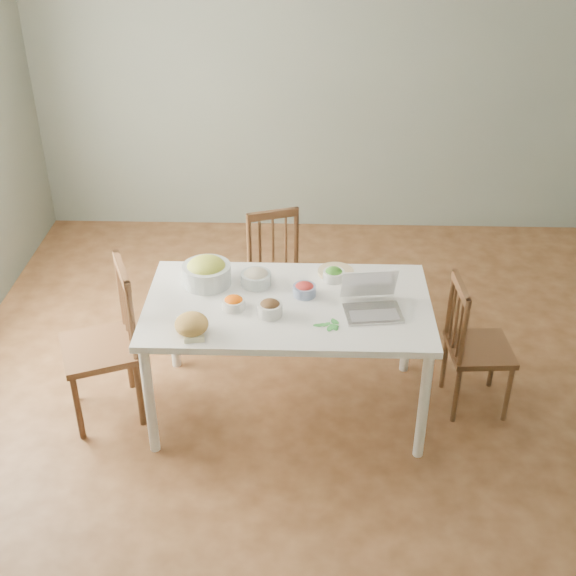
{
  "coord_description": "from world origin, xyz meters",
  "views": [
    {
      "loc": [
        -0.12,
        -3.8,
        3.14
      ],
      "look_at": [
        -0.24,
        -0.1,
        0.88
      ],
      "focal_mm": 46.96,
      "sensor_mm": 36.0,
      "label": 1
    }
  ],
  "objects_px": {
    "bread_boule": "(192,324)",
    "bowl_squash": "(207,271)",
    "chair_far": "(280,280)",
    "chair_right": "(480,346)",
    "dining_table": "(288,357)",
    "chair_left": "(98,345)",
    "laptop": "(374,298)"
  },
  "relations": [
    {
      "from": "chair_right",
      "to": "bowl_squash",
      "type": "relative_size",
      "value": 3.03
    },
    {
      "from": "chair_right",
      "to": "chair_far",
      "type": "bearing_deg",
      "value": 55.79
    },
    {
      "from": "chair_left",
      "to": "chair_right",
      "type": "bearing_deg",
      "value": 72.05
    },
    {
      "from": "dining_table",
      "to": "chair_far",
      "type": "distance_m",
      "value": 0.82
    },
    {
      "from": "chair_right",
      "to": "laptop",
      "type": "relative_size",
      "value": 2.76
    },
    {
      "from": "chair_far",
      "to": "chair_right",
      "type": "bearing_deg",
      "value": -49.41
    },
    {
      "from": "chair_far",
      "to": "chair_right",
      "type": "height_order",
      "value": "chair_far"
    },
    {
      "from": "dining_table",
      "to": "chair_far",
      "type": "height_order",
      "value": "chair_far"
    },
    {
      "from": "dining_table",
      "to": "chair_left",
      "type": "height_order",
      "value": "chair_left"
    },
    {
      "from": "bread_boule",
      "to": "laptop",
      "type": "distance_m",
      "value": 1.03
    },
    {
      "from": "bread_boule",
      "to": "chair_far",
      "type": "bearing_deg",
      "value": 69.12
    },
    {
      "from": "chair_far",
      "to": "bowl_squash",
      "type": "bearing_deg",
      "value": -143.33
    },
    {
      "from": "chair_left",
      "to": "bowl_squash",
      "type": "xyz_separation_m",
      "value": [
        0.63,
        0.28,
        0.36
      ]
    },
    {
      "from": "bread_boule",
      "to": "chair_left",
      "type": "bearing_deg",
      "value": 158.01
    },
    {
      "from": "bread_boule",
      "to": "dining_table",
      "type": "bearing_deg",
      "value": 32.53
    },
    {
      "from": "chair_left",
      "to": "chair_right",
      "type": "relative_size",
      "value": 1.15
    },
    {
      "from": "chair_left",
      "to": "laptop",
      "type": "height_order",
      "value": "chair_left"
    },
    {
      "from": "bowl_squash",
      "to": "laptop",
      "type": "relative_size",
      "value": 0.91
    },
    {
      "from": "chair_far",
      "to": "bread_boule",
      "type": "xyz_separation_m",
      "value": [
        -0.44,
        -1.14,
        0.39
      ]
    },
    {
      "from": "chair_left",
      "to": "bread_boule",
      "type": "distance_m",
      "value": 0.74
    },
    {
      "from": "bread_boule",
      "to": "laptop",
      "type": "xyz_separation_m",
      "value": [
        1.0,
        0.22,
        0.05
      ]
    },
    {
      "from": "bowl_squash",
      "to": "chair_right",
      "type": "bearing_deg",
      "value": -4.41
    },
    {
      "from": "dining_table",
      "to": "chair_right",
      "type": "height_order",
      "value": "chair_right"
    },
    {
      "from": "chair_far",
      "to": "laptop",
      "type": "xyz_separation_m",
      "value": [
        0.57,
        -0.92,
        0.44
      ]
    },
    {
      "from": "chair_right",
      "to": "laptop",
      "type": "height_order",
      "value": "laptop"
    },
    {
      "from": "bread_boule",
      "to": "bowl_squash",
      "type": "distance_m",
      "value": 0.53
    },
    {
      "from": "dining_table",
      "to": "chair_left",
      "type": "relative_size",
      "value": 1.64
    },
    {
      "from": "chair_far",
      "to": "bowl_squash",
      "type": "xyz_separation_m",
      "value": [
        -0.42,
        -0.61,
        0.41
      ]
    },
    {
      "from": "dining_table",
      "to": "laptop",
      "type": "bearing_deg",
      "value": -12.51
    },
    {
      "from": "chair_right",
      "to": "bowl_squash",
      "type": "bearing_deg",
      "value": 81.84
    },
    {
      "from": "chair_far",
      "to": "bread_boule",
      "type": "bearing_deg",
      "value": -129.83
    },
    {
      "from": "laptop",
      "to": "chair_right",
      "type": "bearing_deg",
      "value": 7.43
    }
  ]
}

